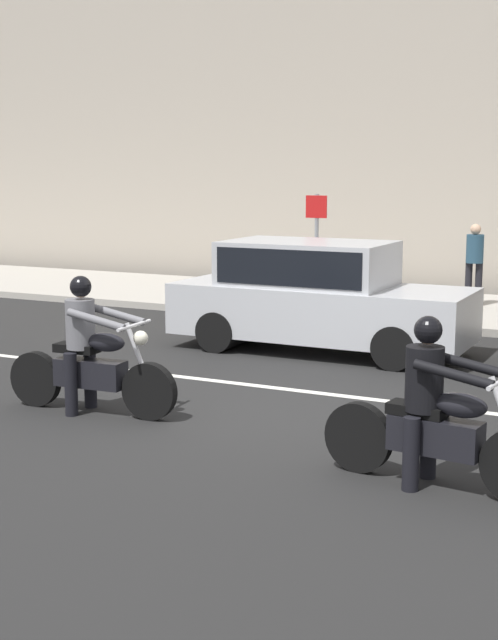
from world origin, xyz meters
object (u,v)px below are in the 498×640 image
(motorcycle_with_rider_gray, at_px, (89,357))
(street_sign_post, at_px, (316,238))
(pedestrian_bystander, at_px, (475,258))
(parked_sedan_silver, at_px, (316,295))
(motorcycle_with_rider_black_leather, at_px, (435,418))

(motorcycle_with_rider_gray, bearing_deg, street_sign_post, 93.44)
(street_sign_post, distance_m, pedestrian_bystander, 3.17)
(street_sign_post, bearing_deg, motorcycle_with_rider_gray, -86.56)
(motorcycle_with_rider_gray, height_order, pedestrian_bystander, pedestrian_bystander)
(motorcycle_with_rider_gray, relative_size, pedestrian_bystander, 1.36)
(parked_sedan_silver, xyz_separation_m, street_sign_post, (-1.47, 3.57, 0.61))
(motorcycle_with_rider_gray, bearing_deg, parked_sedan_silver, 77.89)
(parked_sedan_silver, relative_size, pedestrian_bystander, 2.84)
(motorcycle_with_rider_black_leather, xyz_separation_m, pedestrian_bystander, (-1.90, 10.15, 0.46))
(motorcycle_with_rider_gray, xyz_separation_m, pedestrian_bystander, (2.34, 9.49, 0.43))
(parked_sedan_silver, relative_size, street_sign_post, 2.09)
(motorcycle_with_rider_gray, bearing_deg, motorcycle_with_rider_black_leather, -8.82)
(motorcycle_with_rider_black_leather, distance_m, street_sign_post, 10.01)
(motorcycle_with_rider_gray, distance_m, street_sign_post, 8.18)
(motorcycle_with_rider_black_leather, distance_m, motorcycle_with_rider_gray, 4.29)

